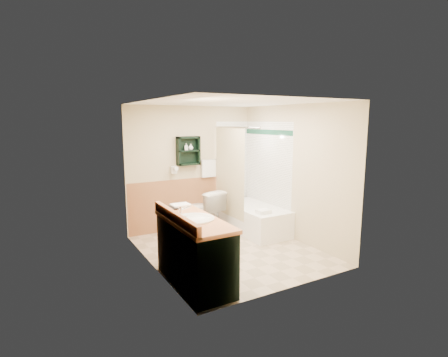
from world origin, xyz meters
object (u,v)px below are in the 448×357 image
(vanity, at_px, (195,252))
(soap_bottle_a, at_px, (186,148))
(bathtub, at_px, (254,219))
(vanity_book, at_px, (164,201))
(hair_dryer, at_px, (174,170))
(soap_bottle_b, at_px, (191,148))
(toilet, at_px, (204,211))
(wall_shelf, at_px, (188,151))

(vanity, distance_m, soap_bottle_a, 2.61)
(bathtub, relative_size, vanity_book, 6.36)
(vanity, height_order, bathtub, vanity)
(hair_dryer, relative_size, soap_bottle_a, 1.81)
(soap_bottle_a, relative_size, soap_bottle_b, 1.14)
(vanity_book, relative_size, soap_bottle_a, 1.78)
(toilet, bearing_deg, vanity_book, 33.42)
(hair_dryer, height_order, toilet, hair_dryer)
(wall_shelf, xyz_separation_m, soap_bottle_a, (-0.04, -0.01, 0.05))
(wall_shelf, bearing_deg, vanity, -112.29)
(bathtub, height_order, soap_bottle_a, soap_bottle_a)
(soap_bottle_a, bearing_deg, hair_dryer, 173.34)
(soap_bottle_b, bearing_deg, wall_shelf, 174.13)
(wall_shelf, relative_size, soap_bottle_a, 4.15)
(bathtub, bearing_deg, soap_bottle_b, 142.55)
(vanity_book, height_order, soap_bottle_b, soap_bottle_b)
(vanity_book, bearing_deg, bathtub, 21.12)
(vanity, relative_size, bathtub, 0.92)
(soap_bottle_b, bearing_deg, bathtub, -37.45)
(vanity, relative_size, toilet, 1.68)
(hair_dryer, relative_size, vanity, 0.17)
(soap_bottle_b, bearing_deg, toilet, -59.48)
(wall_shelf, height_order, toilet, wall_shelf)
(toilet, bearing_deg, vanity, 48.57)
(vanity, distance_m, bathtub, 2.40)
(vanity_book, distance_m, soap_bottle_a, 1.93)
(vanity, distance_m, vanity_book, 0.87)
(toilet, height_order, vanity_book, vanity_book)
(wall_shelf, xyz_separation_m, soap_bottle_b, (0.05, -0.01, 0.06))
(wall_shelf, relative_size, vanity, 0.40)
(hair_dryer, bearing_deg, wall_shelf, -4.76)
(hair_dryer, relative_size, soap_bottle_b, 2.06)
(vanity, bearing_deg, hair_dryer, 74.92)
(wall_shelf, bearing_deg, vanity_book, -124.70)
(wall_shelf, xyz_separation_m, vanity_book, (-1.06, -1.53, -0.56))
(vanity, bearing_deg, soap_bottle_a, 68.65)
(toilet, relative_size, soap_bottle_a, 6.22)
(vanity, relative_size, soap_bottle_b, 11.86)
(vanity, xyz_separation_m, vanity_book, (-0.17, 0.65, 0.56))
(vanity, distance_m, soap_bottle_b, 2.65)
(hair_dryer, distance_m, vanity_book, 1.74)
(wall_shelf, relative_size, bathtub, 0.37)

